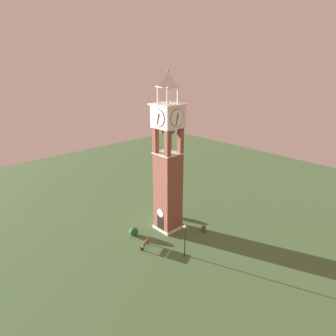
{
  "coord_description": "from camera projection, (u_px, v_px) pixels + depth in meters",
  "views": [
    {
      "loc": [
        24.22,
        -22.51,
        20.02
      ],
      "look_at": [
        0.0,
        0.0,
        8.14
      ],
      "focal_mm": 31.48,
      "sensor_mm": 36.0,
      "label": 1
    }
  ],
  "objects": [
    {
      "name": "trash_bin",
      "position": [
        204.0,
        229.0,
        36.78
      ],
      "size": [
        0.52,
        0.52,
        0.8
      ],
      "primitive_type": "cylinder",
      "color": "#4C4C51",
      "rests_on": "ground"
    },
    {
      "name": "shrub_near_entry",
      "position": [
        134.0,
        232.0,
        36.04
      ],
      "size": [
        1.11,
        1.11,
        0.98
      ],
      "primitive_type": "ellipsoid",
      "color": "#28562D",
      "rests_on": "ground"
    },
    {
      "name": "park_bench",
      "position": [
        145.0,
        243.0,
        33.69
      ],
      "size": [
        1.12,
        1.62,
        0.95
      ],
      "color": "brown",
      "rests_on": "ground"
    },
    {
      "name": "clock_tower",
      "position": [
        168.0,
        168.0,
        35.14
      ],
      "size": [
        3.2,
        3.2,
        19.32
      ],
      "color": "brown",
      "rests_on": "ground"
    },
    {
      "name": "lamp_post",
      "position": [
        185.0,
        235.0,
        31.53
      ],
      "size": [
        0.36,
        0.36,
        3.79
      ],
      "color": "black",
      "rests_on": "ground"
    },
    {
      "name": "shrub_left_of_tower",
      "position": [
        177.0,
        215.0,
        40.22
      ],
      "size": [
        0.9,
        0.9,
        0.8
      ],
      "primitive_type": "ellipsoid",
      "color": "#28562D",
      "rests_on": "ground"
    },
    {
      "name": "ground",
      "position": [
        168.0,
        227.0,
        37.88
      ],
      "size": [
        80.0,
        80.0,
        0.0
      ],
      "primitive_type": "plane",
      "color": "#476B3D"
    }
  ]
}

